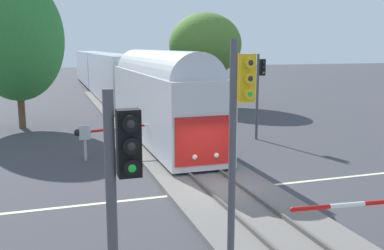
% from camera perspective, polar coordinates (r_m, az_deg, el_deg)
% --- Properties ---
extents(ground_plane, '(220.00, 220.00, 0.00)m').
position_cam_1_polar(ground_plane, '(17.93, 3.65, -8.45)').
color(ground_plane, '#3D3D42').
extents(road_centre_stripe, '(44.00, 0.20, 0.01)m').
position_cam_1_polar(road_centre_stripe, '(17.92, 3.65, -8.44)').
color(road_centre_stripe, beige).
rests_on(road_centre_stripe, ground).
extents(railway_track, '(4.40, 80.00, 0.32)m').
position_cam_1_polar(railway_track, '(17.90, 3.66, -8.16)').
color(railway_track, slate).
rests_on(railway_track, ground).
extents(commuter_train, '(3.04, 62.24, 5.16)m').
position_cam_1_polar(commuter_train, '(47.27, -10.36, 6.35)').
color(commuter_train, silver).
rests_on(commuter_train, railway_track).
extents(crossing_gate_far, '(5.68, 0.40, 1.83)m').
position_cam_1_polar(crossing_gate_far, '(22.85, -12.16, -0.89)').
color(crossing_gate_far, '#B7B7BC').
rests_on(crossing_gate_far, ground).
extents(traffic_signal_near_left, '(0.53, 0.38, 5.12)m').
position_cam_1_polar(traffic_signal_near_left, '(6.69, -9.14, -9.86)').
color(traffic_signal_near_left, '#4C4C51').
rests_on(traffic_signal_near_left, ground).
extents(traffic_signal_far_side, '(0.53, 0.38, 5.25)m').
position_cam_1_polar(traffic_signal_far_side, '(27.35, 8.76, 5.43)').
color(traffic_signal_far_side, '#4C4C51').
rests_on(traffic_signal_far_side, ground).
extents(traffic_signal_median, '(0.53, 0.38, 5.86)m').
position_cam_1_polar(traffic_signal_median, '(9.41, 6.05, -0.90)').
color(traffic_signal_median, '#4C4C51').
rests_on(traffic_signal_median, ground).
extents(elm_centre_background, '(6.93, 6.93, 8.89)m').
position_cam_1_polar(elm_centre_background, '(42.87, 1.71, 10.35)').
color(elm_centre_background, '#4C3828').
rests_on(elm_centre_background, ground).
extents(oak_behind_train, '(6.35, 6.35, 10.50)m').
position_cam_1_polar(oak_behind_train, '(33.05, -21.70, 10.30)').
color(oak_behind_train, brown).
rests_on(oak_behind_train, ground).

